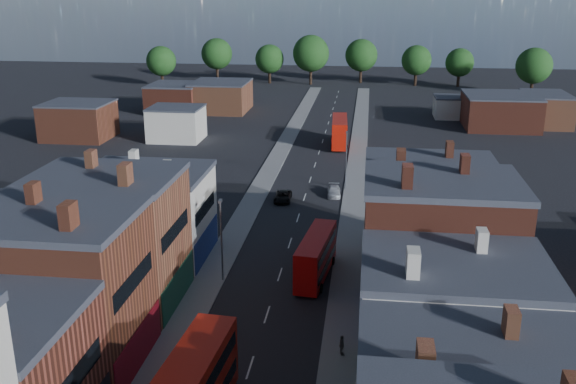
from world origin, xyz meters
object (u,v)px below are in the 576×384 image
(ped_3, at_px, (342,345))
(bus_2, at_px, (340,131))
(car_3, at_px, (334,191))
(car_2, at_px, (283,197))
(bus_1, at_px, (316,255))

(ped_3, bearing_deg, bus_2, -10.68)
(car_3, distance_m, ped_3, 38.81)
(car_2, relative_size, ped_3, 2.81)
(bus_1, relative_size, car_2, 2.20)
(car_2, height_order, car_3, car_2)
(car_2, bearing_deg, bus_2, 77.90)
(car_2, bearing_deg, car_3, 24.33)
(car_3, xyz_separation_m, ped_3, (2.81, -38.71, 0.31))
(bus_1, bearing_deg, ped_3, -70.16)
(bus_2, relative_size, car_3, 2.68)
(bus_2, distance_m, ped_3, 66.85)
(car_3, bearing_deg, bus_1, -94.47)
(car_3, height_order, ped_3, ped_3)
(bus_1, distance_m, ped_3, 13.90)
(bus_1, distance_m, car_2, 22.98)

